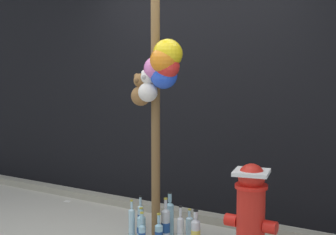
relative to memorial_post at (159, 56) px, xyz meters
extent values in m
cube|color=black|center=(-0.27, 1.20, -0.01)|extent=(10.00, 0.20, 3.27)
cube|color=gray|center=(-0.27, 0.79, -1.61)|extent=(8.00, 0.12, 0.08)
cylinder|color=brown|center=(-0.08, 0.07, -0.30)|extent=(0.08, 0.08, 2.69)
sphere|color=#D66BB2|center=(-0.01, -0.03, -0.10)|extent=(0.20, 0.20, 0.20)
sphere|color=yellow|center=(0.10, -0.02, 0.02)|extent=(0.25, 0.25, 0.25)
sphere|color=red|center=(0.10, -0.03, -0.08)|extent=(0.21, 0.21, 0.21)
sphere|color=blue|center=(0.05, -0.01, -0.16)|extent=(0.23, 0.23, 0.23)
sphere|color=orange|center=(0.09, -0.06, -0.03)|extent=(0.23, 0.23, 0.23)
sphere|color=brown|center=(-0.19, 0.01, -0.34)|extent=(0.17, 0.17, 0.17)
sphere|color=brown|center=(-0.19, 0.01, -0.21)|extent=(0.12, 0.12, 0.12)
sphere|color=brown|center=(-0.23, 0.01, -0.17)|extent=(0.05, 0.05, 0.05)
sphere|color=brown|center=(-0.15, 0.01, -0.17)|extent=(0.05, 0.05, 0.05)
sphere|color=brown|center=(-0.19, -0.04, -0.21)|extent=(0.04, 0.04, 0.04)
sphere|color=silver|center=(-0.07, -0.06, -0.30)|extent=(0.17, 0.17, 0.17)
sphere|color=silver|center=(-0.07, -0.06, -0.17)|extent=(0.12, 0.12, 0.12)
sphere|color=silver|center=(-0.11, -0.06, -0.14)|extent=(0.05, 0.05, 0.05)
sphere|color=silver|center=(-0.03, -0.06, -0.14)|extent=(0.05, 0.05, 0.05)
sphere|color=#9D9992|center=(-0.07, -0.11, -0.17)|extent=(0.04, 0.04, 0.04)
cylinder|color=red|center=(0.84, 0.01, -1.33)|extent=(0.22, 0.22, 0.63)
cylinder|color=red|center=(0.84, 0.01, -1.01)|extent=(0.25, 0.25, 0.03)
sphere|color=red|center=(0.84, 0.01, -0.93)|extent=(0.21, 0.21, 0.21)
cylinder|color=red|center=(0.68, 0.01, -1.30)|extent=(0.10, 0.10, 0.10)
cylinder|color=red|center=(1.00, 0.01, -1.30)|extent=(0.10, 0.10, 0.10)
cube|color=white|center=(0.84, 0.01, -0.90)|extent=(0.32, 0.32, 0.03)
cylinder|color=#93CCE0|center=(-0.24, 0.07, -1.55)|extent=(0.08, 0.08, 0.19)
cone|color=#93CCE0|center=(-0.24, 0.07, -1.44)|extent=(0.08, 0.08, 0.03)
cylinder|color=#93CCE0|center=(-0.24, 0.07, -1.40)|extent=(0.03, 0.03, 0.05)
cylinder|color=#1E478C|center=(-0.24, 0.07, -1.57)|extent=(0.08, 0.08, 0.06)
cylinder|color=gold|center=(-0.24, 0.07, -1.37)|extent=(0.03, 0.03, 0.01)
cylinder|color=silver|center=(0.16, 0.10, -1.53)|extent=(0.06, 0.06, 0.24)
cone|color=silver|center=(0.16, 0.10, -1.40)|extent=(0.06, 0.06, 0.02)
cylinder|color=silver|center=(0.16, 0.10, -1.35)|extent=(0.02, 0.02, 0.08)
cylinder|color=black|center=(0.16, 0.10, -1.30)|extent=(0.03, 0.03, 0.01)
cone|color=#93CCE0|center=(-0.03, -0.22, -1.41)|extent=(0.06, 0.06, 0.02)
cylinder|color=#93CCE0|center=(-0.03, -0.22, -1.35)|extent=(0.03, 0.03, 0.09)
cylinder|color=gold|center=(-0.03, -0.22, -1.30)|extent=(0.03, 0.03, 0.01)
cylinder|color=#B2DBEA|center=(-0.39, 0.27, -1.54)|extent=(0.06, 0.06, 0.22)
cone|color=#B2DBEA|center=(-0.39, 0.27, -1.42)|extent=(0.06, 0.06, 0.02)
cylinder|color=#B2DBEA|center=(-0.39, 0.27, -1.37)|extent=(0.02, 0.02, 0.08)
cylinder|color=#1E478C|center=(-0.39, 0.27, -1.54)|extent=(0.06, 0.06, 0.07)
cylinder|color=black|center=(-0.39, 0.27, -1.33)|extent=(0.03, 0.03, 0.01)
cylinder|color=silver|center=(-0.03, 0.15, -1.52)|extent=(0.08, 0.08, 0.26)
cone|color=silver|center=(-0.03, 0.15, -1.37)|extent=(0.08, 0.08, 0.03)
cylinder|color=silver|center=(-0.03, 0.15, -1.31)|extent=(0.03, 0.03, 0.08)
cylinder|color=#1E478C|center=(-0.03, 0.15, -1.53)|extent=(0.08, 0.08, 0.09)
cylinder|color=gold|center=(-0.03, 0.15, -1.27)|extent=(0.03, 0.03, 0.01)
cone|color=#93CCE0|center=(0.01, -0.02, -1.45)|extent=(0.07, 0.07, 0.03)
cylinder|color=#93CCE0|center=(0.01, -0.02, -1.40)|extent=(0.03, 0.03, 0.07)
cylinder|color=#1E478C|center=(0.01, -0.02, -1.54)|extent=(0.07, 0.07, 0.05)
cylinder|color=gold|center=(0.01, -0.02, -1.36)|extent=(0.03, 0.03, 0.01)
cylinder|color=#B2DBEA|center=(0.15, 0.27, -1.55)|extent=(0.07, 0.07, 0.19)
cone|color=#B2DBEA|center=(0.15, 0.27, -1.44)|extent=(0.07, 0.07, 0.03)
cylinder|color=#B2DBEA|center=(0.15, 0.27, -1.40)|extent=(0.02, 0.02, 0.05)
cylinder|color=gold|center=(0.15, 0.27, -1.37)|extent=(0.03, 0.03, 0.01)
cylinder|color=#B2DBEA|center=(-0.36, 0.08, -1.53)|extent=(0.06, 0.06, 0.24)
cone|color=#B2DBEA|center=(-0.36, 0.08, -1.40)|extent=(0.06, 0.06, 0.02)
cylinder|color=#B2DBEA|center=(-0.36, 0.08, -1.36)|extent=(0.02, 0.02, 0.06)
cylinder|color=gold|center=(-0.36, 0.08, -1.32)|extent=(0.03, 0.03, 0.01)
cylinder|color=silver|center=(0.30, 0.11, -1.53)|extent=(0.08, 0.08, 0.24)
cone|color=silver|center=(0.30, 0.11, -1.40)|extent=(0.08, 0.08, 0.03)
cylinder|color=silver|center=(0.30, 0.11, -1.35)|extent=(0.04, 0.04, 0.06)
cylinder|color=#D8C64C|center=(0.30, 0.11, -1.52)|extent=(0.08, 0.08, 0.07)
cylinder|color=black|center=(0.30, 0.11, -1.31)|extent=(0.04, 0.04, 0.01)
cylinder|color=#93CCE0|center=(-0.05, 0.27, -1.50)|extent=(0.08, 0.08, 0.29)
cone|color=#93CCE0|center=(-0.05, 0.27, -1.34)|extent=(0.08, 0.08, 0.03)
cylinder|color=#93CCE0|center=(-0.05, 0.27, -1.29)|extent=(0.03, 0.03, 0.08)
cylinder|color=black|center=(-0.05, 0.27, -1.24)|extent=(0.04, 0.04, 0.01)
cube|color=silver|center=(-1.65, 0.59, -1.64)|extent=(0.09, 0.07, 0.01)
cube|color=silver|center=(-1.54, 0.88, -1.64)|extent=(0.11, 0.07, 0.01)
camera|label=1|loc=(2.19, -3.41, -0.08)|focal=51.24mm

